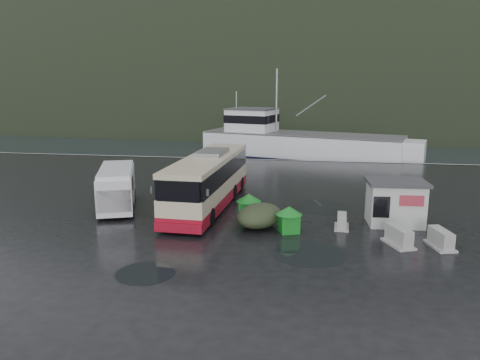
% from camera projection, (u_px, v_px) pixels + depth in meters
% --- Properties ---
extents(ground, '(160.00, 160.00, 0.00)m').
position_uv_depth(ground, '(233.00, 218.00, 26.33)').
color(ground, black).
rests_on(ground, ground).
extents(harbor_water, '(300.00, 180.00, 0.02)m').
position_uv_depth(harbor_water, '(298.00, 107.00, 132.60)').
color(harbor_water, black).
rests_on(harbor_water, ground).
extents(quay_edge, '(160.00, 0.60, 1.50)m').
position_uv_depth(quay_edge, '(268.00, 160.00, 45.66)').
color(quay_edge, '#999993').
rests_on(quay_edge, ground).
extents(headland, '(780.00, 540.00, 570.00)m').
position_uv_depth(headland, '(324.00, 94.00, 266.35)').
color(headland, black).
rests_on(headland, ground).
extents(coach_bus, '(3.49, 11.99, 3.36)m').
position_uv_depth(coach_bus, '(209.00, 206.00, 28.94)').
color(coach_bus, '#C5B595').
rests_on(coach_bus, ground).
extents(white_van, '(3.97, 6.32, 2.50)m').
position_uv_depth(white_van, '(118.00, 207.00, 28.60)').
color(white_van, silver).
rests_on(white_van, ground).
extents(waste_bin_left, '(1.05, 1.05, 1.41)m').
position_uv_depth(waste_bin_left, '(249.00, 218.00, 26.39)').
color(waste_bin_left, '#14761F').
rests_on(waste_bin_left, ground).
extents(waste_bin_right, '(1.24, 1.24, 1.36)m').
position_uv_depth(waste_bin_right, '(289.00, 232.00, 23.99)').
color(waste_bin_right, '#14761F').
rests_on(waste_bin_right, ground).
extents(dome_tent, '(3.06, 3.61, 1.20)m').
position_uv_depth(dome_tent, '(259.00, 226.00, 24.89)').
color(dome_tent, '#2F3821').
rests_on(dome_tent, ground).
extents(ticket_kiosk, '(3.22, 2.51, 2.41)m').
position_uv_depth(ticket_kiosk, '(394.00, 224.00, 25.30)').
color(ticket_kiosk, beige).
rests_on(ticket_kiosk, ground).
extents(jersey_barrier_a, '(0.81, 1.50, 0.73)m').
position_uv_depth(jersey_barrier_a, '(341.00, 228.00, 24.65)').
color(jersey_barrier_a, '#999993').
rests_on(jersey_barrier_a, ground).
extents(jersey_barrier_b, '(1.23, 1.85, 0.85)m').
position_uv_depth(jersey_barrier_b, '(440.00, 247.00, 21.80)').
color(jersey_barrier_b, '#999993').
rests_on(jersey_barrier_b, ground).
extents(jersey_barrier_c, '(1.47, 1.96, 0.88)m').
position_uv_depth(jersey_barrier_c, '(398.00, 245.00, 22.08)').
color(jersey_barrier_c, '#999993').
rests_on(jersey_barrier_c, ground).
extents(fishing_trawler, '(26.17, 12.40, 10.25)m').
position_uv_depth(fishing_trawler, '(301.00, 150.00, 51.67)').
color(fishing_trawler, silver).
rests_on(fishing_trawler, ground).
extents(puddles, '(10.06, 14.24, 0.01)m').
position_uv_depth(puddles, '(289.00, 233.00, 23.73)').
color(puddles, black).
rests_on(puddles, ground).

